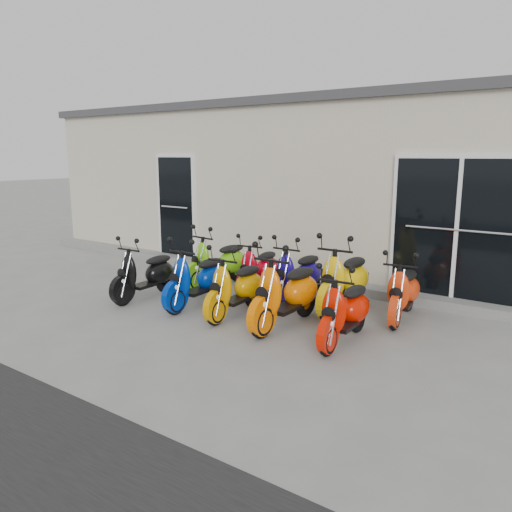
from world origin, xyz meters
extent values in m
plane|color=gray|center=(0.00, 0.00, 0.00)|extent=(80.00, 80.00, 0.00)
cube|color=beige|center=(0.00, 5.20, 1.60)|extent=(14.00, 6.00, 3.20)
cube|color=#3F3F42|center=(0.00, 5.20, 3.28)|extent=(14.20, 6.20, 0.16)
cube|color=gray|center=(0.00, 2.02, 0.07)|extent=(14.00, 0.40, 0.15)
cube|color=black|center=(-3.20, 2.17, 1.26)|extent=(1.07, 0.08, 2.22)
cube|color=black|center=(2.60, 2.17, 1.26)|extent=(2.02, 0.08, 2.22)
camera|label=1|loc=(4.38, -5.65, 2.30)|focal=35.00mm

